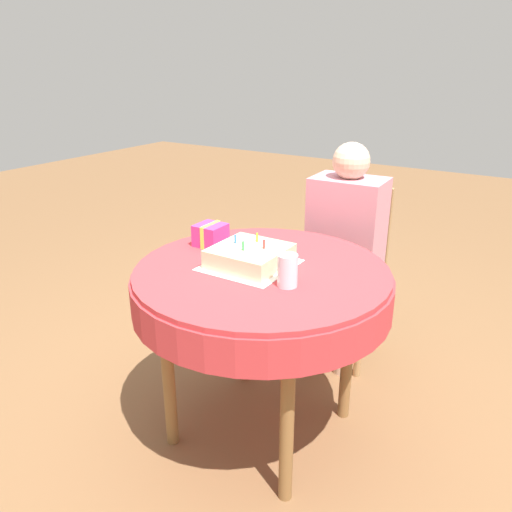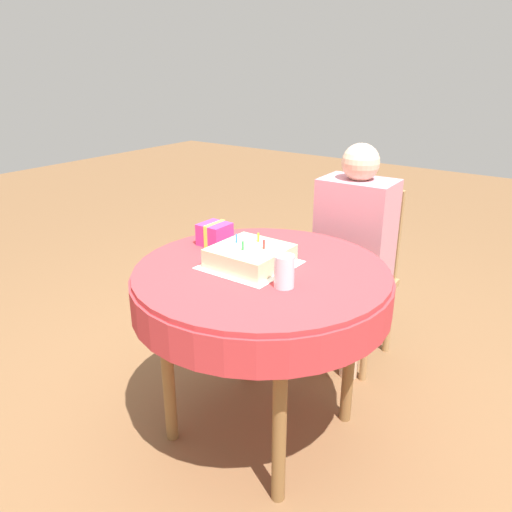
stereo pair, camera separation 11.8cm
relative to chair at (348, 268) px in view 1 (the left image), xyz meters
name	(u,v)px [view 1 (the left image)]	position (x,y,z in m)	size (l,w,h in m)	color
ground_plane	(261,427)	(-0.04, -0.81, -0.47)	(12.00, 12.00, 0.00)	brown
dining_table	(262,290)	(-0.04, -0.81, 0.19)	(1.00, 1.00, 0.75)	#BC3338
chair	(348,268)	(0.00, 0.00, 0.00)	(0.39, 0.39, 0.90)	#A37A4C
person	(345,237)	(0.00, -0.09, 0.20)	(0.36, 0.34, 1.13)	#DBB293
napkin	(251,265)	(-0.09, -0.81, 0.28)	(0.31, 0.31, 0.00)	white
birthday_cake	(250,256)	(-0.09, -0.81, 0.32)	(0.26, 0.26, 0.11)	beige
drinking_glass	(288,270)	(0.12, -0.90, 0.34)	(0.07, 0.07, 0.12)	silver
gift_box	(211,235)	(-0.35, -0.71, 0.32)	(0.12, 0.12, 0.10)	#D13384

